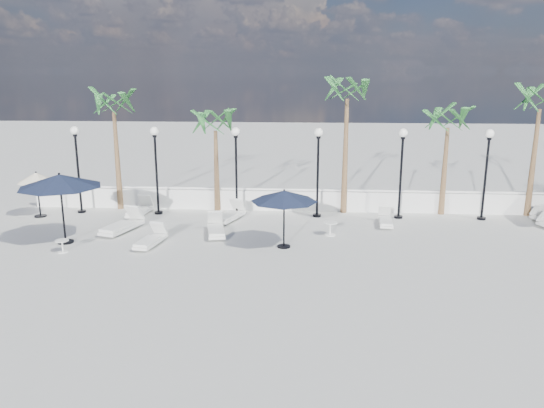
# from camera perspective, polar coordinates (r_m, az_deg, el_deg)

# --- Properties ---
(ground) EXTENTS (100.00, 100.00, 0.00)m
(ground) POSITION_cam_1_polar(r_m,az_deg,el_deg) (16.96, 5.19, -7.19)
(ground) COLOR #AEAEA8
(ground) RESTS_ON ground
(balustrade) EXTENTS (26.00, 0.30, 1.01)m
(balustrade) POSITION_cam_1_polar(r_m,az_deg,el_deg) (23.99, 4.83, 0.36)
(balustrade) COLOR silver
(balustrade) RESTS_ON ground
(lamppost_0) EXTENTS (0.36, 0.36, 3.84)m
(lamppost_0) POSITION_cam_1_polar(r_m,az_deg,el_deg) (24.72, -20.24, 4.74)
(lamppost_0) COLOR black
(lamppost_0) RESTS_ON ground
(lamppost_1) EXTENTS (0.36, 0.36, 3.84)m
(lamppost_1) POSITION_cam_1_polar(r_m,az_deg,el_deg) (23.52, -12.40, 4.84)
(lamppost_1) COLOR black
(lamppost_1) RESTS_ON ground
(lamppost_2) EXTENTS (0.36, 0.36, 3.84)m
(lamppost_2) POSITION_cam_1_polar(r_m,az_deg,el_deg) (22.80, -3.88, 4.85)
(lamppost_2) COLOR black
(lamppost_2) RESTS_ON ground
(lamppost_3) EXTENTS (0.36, 0.36, 3.84)m
(lamppost_3) POSITION_cam_1_polar(r_m,az_deg,el_deg) (22.60, 4.97, 4.75)
(lamppost_3) COLOR black
(lamppost_3) RESTS_ON ground
(lamppost_4) EXTENTS (0.36, 0.36, 3.84)m
(lamppost_4) POSITION_cam_1_polar(r_m,az_deg,el_deg) (22.95, 13.77, 4.54)
(lamppost_4) COLOR black
(lamppost_4) RESTS_ON ground
(lamppost_5) EXTENTS (0.36, 0.36, 3.84)m
(lamppost_5) POSITION_cam_1_polar(r_m,az_deg,el_deg) (23.80, 22.12, 4.24)
(lamppost_5) COLOR black
(lamppost_5) RESTS_ON ground
(palm_0) EXTENTS (2.60, 2.60, 5.50)m
(palm_0) POSITION_cam_1_polar(r_m,az_deg,el_deg) (24.68, -16.67, 9.78)
(palm_0) COLOR brown
(palm_0) RESTS_ON ground
(palm_1) EXTENTS (2.60, 2.60, 4.70)m
(palm_1) POSITION_cam_1_polar(r_m,az_deg,el_deg) (23.57, -6.11, 8.20)
(palm_1) COLOR brown
(palm_1) RESTS_ON ground
(palm_2) EXTENTS (2.60, 2.60, 6.10)m
(palm_2) POSITION_cam_1_polar(r_m,az_deg,el_deg) (23.19, 8.10, 11.42)
(palm_2) COLOR brown
(palm_2) RESTS_ON ground
(palm_3) EXTENTS (2.60, 2.60, 4.90)m
(palm_3) POSITION_cam_1_polar(r_m,az_deg,el_deg) (23.96, 18.42, 8.14)
(palm_3) COLOR brown
(palm_3) RESTS_ON ground
(palm_4) EXTENTS (2.60, 2.60, 5.70)m
(palm_4) POSITION_cam_1_polar(r_m,az_deg,el_deg) (25.09, 26.87, 9.38)
(palm_4) COLOR brown
(palm_4) RESTS_ON ground
(lounger_0) EXTENTS (0.77, 1.92, 0.70)m
(lounger_0) POSITION_cam_1_polar(r_m,az_deg,el_deg) (23.93, -14.03, -0.62)
(lounger_0) COLOR white
(lounger_0) RESTS_ON ground
(lounger_1) EXTENTS (0.86, 1.83, 0.66)m
(lounger_1) POSITION_cam_1_polar(r_m,az_deg,el_deg) (19.71, -12.92, -3.76)
(lounger_1) COLOR white
(lounger_1) RESTS_ON ground
(lounger_2) EXTENTS (1.29, 2.25, 0.80)m
(lounger_2) POSITION_cam_1_polar(r_m,az_deg,el_deg) (21.64, -15.79, -2.20)
(lounger_2) COLOR white
(lounger_2) RESTS_ON ground
(lounger_3) EXTENTS (1.22, 2.03, 0.73)m
(lounger_3) POSITION_cam_1_polar(r_m,az_deg,el_deg) (22.45, -4.57, -1.18)
(lounger_3) COLOR white
(lounger_3) RESTS_ON ground
(lounger_4) EXTENTS (1.00, 1.99, 0.71)m
(lounger_4) POSITION_cam_1_polar(r_m,az_deg,el_deg) (20.54, -6.05, -2.68)
(lounger_4) COLOR white
(lounger_4) RESTS_ON ground
(lounger_5) EXTENTS (0.65, 1.67, 0.61)m
(lounger_5) POSITION_cam_1_polar(r_m,az_deg,el_deg) (22.23, 12.11, -1.71)
(lounger_5) COLOR white
(lounger_5) RESTS_ON ground
(side_table_0) EXTENTS (0.46, 0.46, 0.44)m
(side_table_0) POSITION_cam_1_polar(r_m,az_deg,el_deg) (19.88, -21.62, -4.12)
(side_table_0) COLOR white
(side_table_0) RESTS_ON ground
(side_table_1) EXTENTS (0.54, 0.54, 0.53)m
(side_table_1) POSITION_cam_1_polar(r_m,az_deg,el_deg) (20.49, 6.28, -2.50)
(side_table_1) COLOR white
(side_table_1) RESTS_ON ground
(parasol_navy_left) EXTENTS (2.98, 2.98, 2.63)m
(parasol_navy_left) POSITION_cam_1_polar(r_m,az_deg,el_deg) (20.46, -21.87, 2.29)
(parasol_navy_left) COLOR black
(parasol_navy_left) RESTS_ON ground
(parasol_navy_mid) EXTENTS (2.38, 2.38, 2.13)m
(parasol_navy_mid) POSITION_cam_1_polar(r_m,az_deg,el_deg) (18.59, 1.31, 0.83)
(parasol_navy_mid) COLOR black
(parasol_navy_mid) RESTS_ON ground
(parasol_cream_small) EXTENTS (1.63, 1.63, 2.00)m
(parasol_cream_small) POSITION_cam_1_polar(r_m,az_deg,el_deg) (24.79, -24.00, 2.56)
(parasol_cream_small) COLOR black
(parasol_cream_small) RESTS_ON ground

